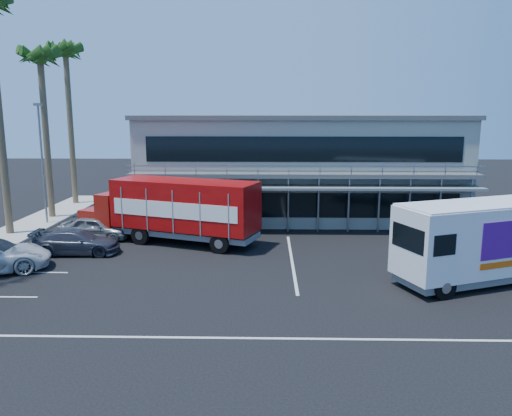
{
  "coord_description": "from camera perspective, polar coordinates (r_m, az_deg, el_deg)",
  "views": [
    {
      "loc": [
        0.71,
        -21.67,
        7.49
      ],
      "look_at": [
        0.1,
        5.35,
        2.3
      ],
      "focal_mm": 35.0,
      "sensor_mm": 36.0,
      "label": 1
    }
  ],
  "objects": [
    {
      "name": "palm_e",
      "position": [
        38.06,
        -23.4,
        14.66
      ],
      "size": [
        2.8,
        2.8,
        12.25
      ],
      "color": "brown",
      "rests_on": "ground"
    },
    {
      "name": "ground",
      "position": [
        22.94,
        -0.56,
        -8.19
      ],
      "size": [
        120.0,
        120.0,
        0.0
      ],
      "primitive_type": "plane",
      "color": "black",
      "rests_on": "ground"
    },
    {
      "name": "parked_car_e",
      "position": [
        31.37,
        -17.75,
        -2.16
      ],
      "size": [
        4.26,
        2.06,
        1.4
      ],
      "primitive_type": "imported",
      "rotation": [
        0.0,
        0.0,
        1.47
      ],
      "color": "slate",
      "rests_on": "ground"
    },
    {
      "name": "red_truck",
      "position": [
        29.25,
        -9.4,
        -0.04
      ],
      "size": [
        11.15,
        6.16,
        3.69
      ],
      "rotation": [
        0.0,
        0.0,
        -0.36
      ],
      "color": "maroon",
      "rests_on": "ground"
    },
    {
      "name": "parked_car_d",
      "position": [
        28.46,
        -19.82,
        -3.68
      ],
      "size": [
        4.61,
        2.02,
        1.32
      ],
      "primitive_type": "imported",
      "rotation": [
        0.0,
        0.0,
        1.61
      ],
      "color": "#2D303C",
      "rests_on": "ground"
    },
    {
      "name": "light_pole_far",
      "position": [
        36.03,
        -23.26,
        5.24
      ],
      "size": [
        0.5,
        0.25,
        8.09
      ],
      "color": "gray",
      "rests_on": "ground"
    },
    {
      "name": "palm_f",
      "position": [
        43.35,
        -20.89,
        15.45
      ],
      "size": [
        2.8,
        2.8,
        13.25
      ],
      "color": "brown",
      "rests_on": "ground"
    },
    {
      "name": "white_van",
      "position": [
        24.02,
        24.04,
        -3.47
      ],
      "size": [
        7.87,
        5.08,
        3.64
      ],
      "rotation": [
        0.0,
        0.0,
        0.37
      ],
      "color": "white",
      "rests_on": "ground"
    },
    {
      "name": "building",
      "position": [
        36.88,
        4.86,
        4.87
      ],
      "size": [
        22.4,
        12.0,
        7.3
      ],
      "color": "gray",
      "rests_on": "ground"
    }
  ]
}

